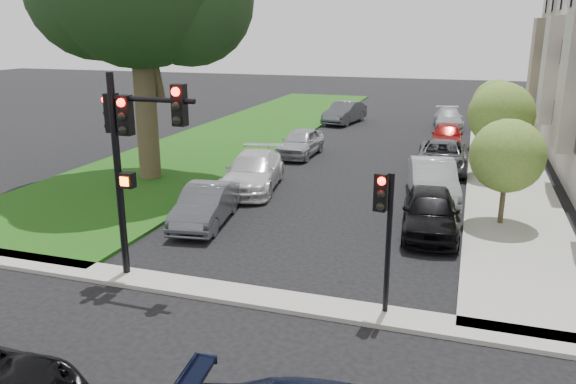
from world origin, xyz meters
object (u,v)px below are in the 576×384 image
(car_parked_2, at_px, (442,156))
(car_parked_6, at_px, (253,171))
(small_tree_a, at_px, (507,156))
(car_parked_5, at_px, (205,205))
(car_parked_4, at_px, (448,119))
(car_parked_9, at_px, (345,112))
(car_parked_3, at_px, (447,136))
(small_tree_c, at_px, (496,103))
(car_parked_7, at_px, (300,142))
(traffic_signal_main, at_px, (131,141))
(traffic_signal_secondary, at_px, (384,218))
(small_tree_b, at_px, (501,115))
(car_parked_0, at_px, (430,212))
(car_parked_1, at_px, (433,181))

(car_parked_2, height_order, car_parked_6, car_parked_6)
(small_tree_a, bearing_deg, car_parked_5, -162.98)
(car_parked_4, relative_size, car_parked_9, 0.96)
(car_parked_5, bearing_deg, car_parked_6, 82.05)
(car_parked_3, relative_size, car_parked_5, 1.01)
(small_tree_c, relative_size, car_parked_7, 0.91)
(traffic_signal_main, distance_m, traffic_signal_secondary, 6.75)
(traffic_signal_main, distance_m, car_parked_9, 27.68)
(small_tree_b, distance_m, car_parked_5, 14.13)
(car_parked_0, distance_m, car_parked_2, 9.10)
(small_tree_b, xyz_separation_m, traffic_signal_secondary, (-2.96, -14.52, -0.45))
(car_parked_1, relative_size, car_parked_9, 1.03)
(small_tree_b, relative_size, car_parked_9, 0.92)
(car_parked_1, distance_m, car_parked_2, 5.17)
(small_tree_c, bearing_deg, traffic_signal_main, -114.00)
(small_tree_b, distance_m, traffic_signal_main, 17.38)
(traffic_signal_main, height_order, car_parked_1, traffic_signal_main)
(small_tree_a, height_order, car_parked_6, small_tree_a)
(traffic_signal_secondary, bearing_deg, small_tree_a, 68.77)
(small_tree_b, relative_size, traffic_signal_secondary, 1.24)
(small_tree_b, bearing_deg, car_parked_9, 127.47)
(small_tree_c, bearing_deg, small_tree_b, -90.00)
(traffic_signal_secondary, relative_size, car_parked_7, 0.82)
(small_tree_c, bearing_deg, car_parked_2, -111.11)
(car_parked_7, relative_size, car_parked_9, 0.91)
(car_parked_0, bearing_deg, car_parked_5, -174.24)
(car_parked_3, bearing_deg, car_parked_1, -91.85)
(traffic_signal_secondary, height_order, car_parked_0, traffic_signal_secondary)
(car_parked_0, height_order, car_parked_2, car_parked_0)
(car_parked_4, bearing_deg, car_parked_0, -94.59)
(car_parked_3, height_order, car_parked_6, car_parked_6)
(small_tree_b, bearing_deg, traffic_signal_secondary, -101.52)
(car_parked_1, xyz_separation_m, car_parked_6, (-7.40, -0.66, -0.04))
(car_parked_3, xyz_separation_m, car_parked_5, (-7.34, -16.15, -0.03))
(car_parked_4, height_order, car_parked_6, car_parked_6)
(car_parked_5, bearing_deg, small_tree_c, 50.91)
(car_parked_9, bearing_deg, car_parked_5, -78.89)
(small_tree_c, relative_size, car_parked_2, 0.77)
(traffic_signal_main, relative_size, car_parked_4, 1.23)
(car_parked_6, bearing_deg, small_tree_c, 41.15)
(car_parked_9, bearing_deg, car_parked_6, -79.04)
(small_tree_b, bearing_deg, car_parked_6, -152.38)
(car_parked_0, relative_size, car_parked_9, 0.94)
(car_parked_3, relative_size, car_parked_6, 0.80)
(car_parked_4, distance_m, car_parked_9, 7.25)
(small_tree_a, height_order, car_parked_5, small_tree_a)
(car_parked_0, height_order, car_parked_9, car_parked_9)
(traffic_signal_main, height_order, car_parked_5, traffic_signal_main)
(traffic_signal_secondary, distance_m, car_parked_5, 8.46)
(car_parked_4, bearing_deg, traffic_signal_main, -109.57)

